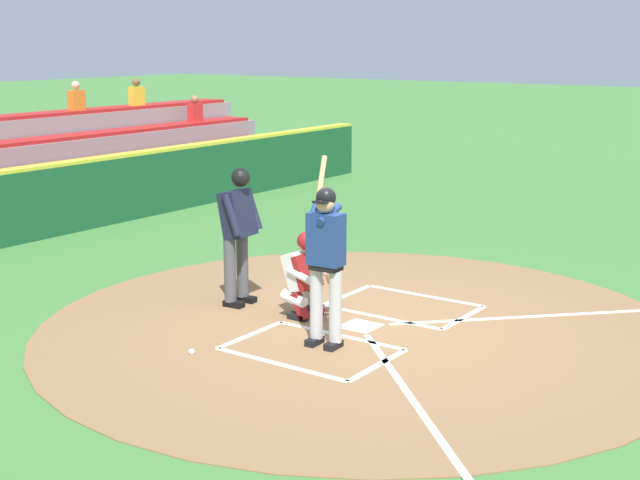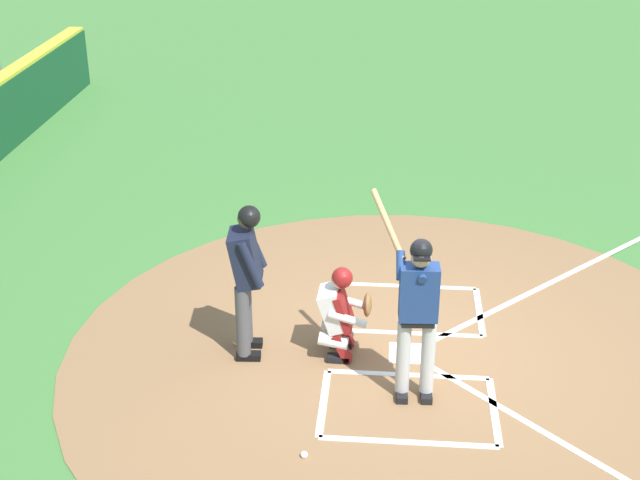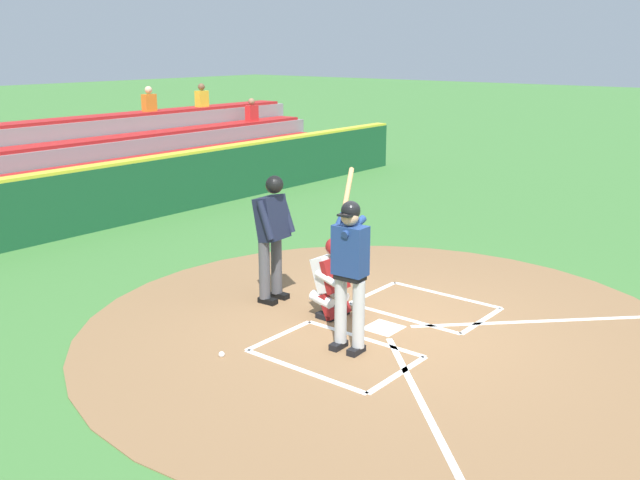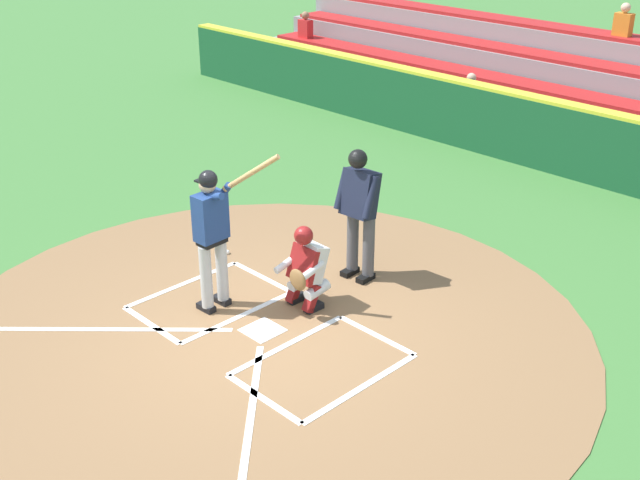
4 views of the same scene
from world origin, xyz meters
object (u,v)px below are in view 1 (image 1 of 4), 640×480
at_px(catcher, 306,273).
at_px(plate_umpire, 238,227).
at_px(batter, 325,254).
at_px(baseball, 192,352).

relative_size(catcher, plate_umpire, 0.61).
distance_m(catcher, plate_umpire, 1.16).
bearing_deg(catcher, batter, 47.33).
bearing_deg(baseball, catcher, 173.20).
bearing_deg(baseball, batter, 136.71).
xyz_separation_m(batter, baseball, (1.13, -1.06, -1.06)).
bearing_deg(plate_umpire, catcher, 93.84).
relative_size(batter, plate_umpire, 1.14).
distance_m(batter, baseball, 1.88).
relative_size(plate_umpire, baseball, 25.20).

